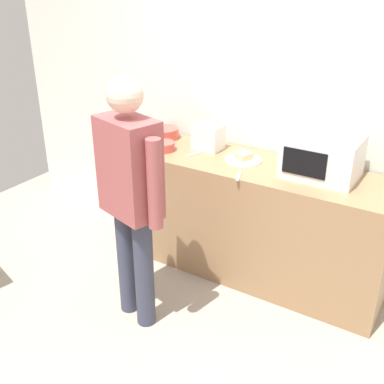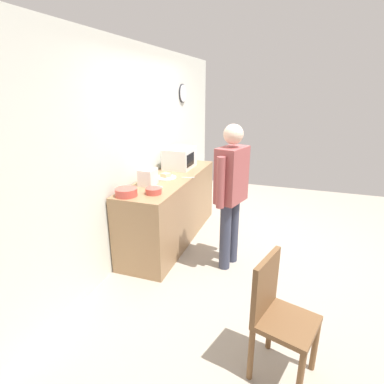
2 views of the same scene
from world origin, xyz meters
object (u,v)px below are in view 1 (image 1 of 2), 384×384
Objects in this scene: sandwich_plate at (243,159)px; person_standing at (131,189)px; spoon_utensil at (197,153)px; microwave at (322,156)px; salad_bowl at (164,133)px; fork_utensil at (239,176)px; toaster at (208,137)px; cereal_bowl at (163,146)px.

person_standing is at bearing -108.59° from sandwich_plate.
microwave is at bearing 4.90° from spoon_utensil.
fork_utensil is (0.92, -0.40, -0.04)m from salad_bowl.
salad_bowl is (-1.40, 0.10, -0.11)m from microwave.
microwave is 0.60m from sandwich_plate.
toaster is 1.03m from person_standing.
toaster is (0.46, -0.04, 0.06)m from salad_bowl.
fork_utensil is at bearing -23.69° from salad_bowl.
salad_bowl is (-0.81, 0.12, 0.03)m from sandwich_plate.
sandwich_plate is 1.51× the size of cereal_bowl.
cereal_bowl is at bearing -168.52° from sandwich_plate.
spoon_utensil is at bearing -22.40° from salad_bowl.
sandwich_plate is at bearing 110.41° from fork_utensil.
toaster is (0.29, 0.21, 0.07)m from cereal_bowl.
sandwich_plate is 0.37m from toaster.
person_standing reaches higher than spoon_utensil.
toaster reaches higher than spoon_utensil.
toaster is 0.17m from spoon_utensil.
toaster is at bearing 91.94° from person_standing.
microwave is 2.94× the size of spoon_utensil.
spoon_utensil is (-0.38, -0.06, -0.01)m from sandwich_plate.
person_standing reaches higher than cereal_bowl.
cereal_bowl reaches higher than spoon_utensil.
person_standing is at bearing -122.27° from fork_utensil.
fork_utensil is at bearing -69.59° from sandwich_plate.
salad_bowl is 1.12× the size of toaster.
cereal_bowl is at bearing 168.75° from fork_utensil.
sandwich_plate is 1.64× the size of fork_utensil.
cereal_bowl is (-1.23, -0.16, -0.12)m from microwave.
microwave is at bearing 32.41° from fork_utensil.
fork_utensil is (-0.48, -0.30, -0.15)m from microwave.
microwave is 2.27× the size of toaster.
cereal_bowl is 0.37m from toaster.
toaster is at bearing 141.78° from fork_utensil.
microwave reaches higher than fork_utensil.
fork_utensil is (0.75, -0.15, -0.03)m from cereal_bowl.
sandwich_plate reaches higher than fork_utensil.
spoon_utensil is (-0.48, 0.22, 0.00)m from fork_utensil.
salad_bowl reaches higher than fork_utensil.
salad_bowl is 0.30m from cereal_bowl.
toaster is at bearing 176.54° from microwave.
toaster is at bearing 81.21° from spoon_utensil.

